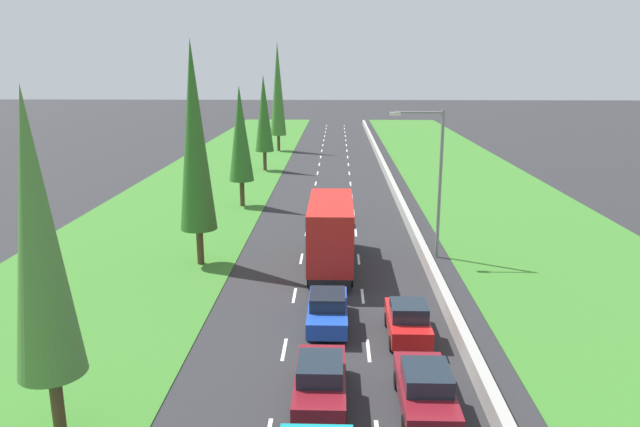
# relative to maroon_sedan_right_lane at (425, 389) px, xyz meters

# --- Properties ---
(ground_plane) EXTENTS (300.00, 300.00, 0.00)m
(ground_plane) POSITION_rel_maroon_sedan_right_lane_xyz_m (-3.45, 43.35, -0.81)
(ground_plane) COLOR #28282B
(ground_plane) RESTS_ON ground
(grass_verge_left) EXTENTS (14.00, 140.00, 0.04)m
(grass_verge_left) POSITION_rel_maroon_sedan_right_lane_xyz_m (-16.10, 43.35, -0.79)
(grass_verge_left) COLOR #387528
(grass_verge_left) RESTS_ON ground
(grass_verge_right) EXTENTS (14.00, 140.00, 0.04)m
(grass_verge_right) POSITION_rel_maroon_sedan_right_lane_xyz_m (10.90, 43.35, -0.79)
(grass_verge_right) COLOR #387528
(grass_verge_right) RESTS_ON ground
(median_barrier) EXTENTS (0.44, 120.00, 0.85)m
(median_barrier) POSITION_rel_maroon_sedan_right_lane_xyz_m (2.25, 43.35, -0.39)
(median_barrier) COLOR #9E9B93
(median_barrier) RESTS_ON ground
(lane_markings) EXTENTS (3.64, 116.00, 0.01)m
(lane_markings) POSITION_rel_maroon_sedan_right_lane_xyz_m (-3.45, 43.35, -0.81)
(lane_markings) COLOR white
(lane_markings) RESTS_ON ground
(maroon_sedan_right_lane) EXTENTS (1.82, 4.50, 1.64)m
(maroon_sedan_right_lane) POSITION_rel_maroon_sedan_right_lane_xyz_m (0.00, 0.00, 0.00)
(maroon_sedan_right_lane) COLOR maroon
(maroon_sedan_right_lane) RESTS_ON ground
(red_hatchback_right_lane) EXTENTS (1.74, 3.90, 1.72)m
(red_hatchback_right_lane) POSITION_rel_maroon_sedan_right_lane_xyz_m (0.03, 5.54, 0.02)
(red_hatchback_right_lane) COLOR red
(red_hatchback_right_lane) RESTS_ON ground
(maroon_sedan_centre_lane) EXTENTS (1.82, 4.50, 1.64)m
(maroon_sedan_centre_lane) POSITION_rel_maroon_sedan_right_lane_xyz_m (-3.59, 0.47, 0.00)
(maroon_sedan_centre_lane) COLOR maroon
(maroon_sedan_centre_lane) RESTS_ON ground
(blue_sedan_centre_lane) EXTENTS (1.82, 4.50, 1.64)m
(blue_sedan_centre_lane) POSITION_rel_maroon_sedan_right_lane_xyz_m (-3.44, 6.71, 0.00)
(blue_sedan_centre_lane) COLOR #1E47B7
(blue_sedan_centre_lane) RESTS_ON ground
(red_box_truck_centre_lane) EXTENTS (2.46, 9.40, 4.18)m
(red_box_truck_centre_lane) POSITION_rel_maroon_sedan_right_lane_xyz_m (-3.39, 14.79, 1.37)
(red_box_truck_centre_lane) COLOR black
(red_box_truck_centre_lane) RESTS_ON ground
(blue_hatchback_centre_lane) EXTENTS (1.74, 3.90, 1.72)m
(blue_hatchback_centre_lane) POSITION_rel_maroon_sedan_right_lane_xyz_m (-3.41, 24.69, 0.02)
(blue_hatchback_centre_lane) COLOR #1E47B7
(blue_hatchback_centre_lane) RESTS_ON ground
(poplar_tree_nearest) EXTENTS (2.08, 2.08, 11.01)m
(poplar_tree_nearest) POSITION_rel_maroon_sedan_right_lane_xyz_m (-11.84, -1.70, 5.74)
(poplar_tree_nearest) COLOR #4C3823
(poplar_tree_nearest) RESTS_ON ground
(poplar_tree_second) EXTENTS (2.12, 2.12, 12.99)m
(poplar_tree_second) POSITION_rel_maroon_sedan_right_lane_xyz_m (-11.12, 15.15, 6.73)
(poplar_tree_second) COLOR #4C3823
(poplar_tree_second) RESTS_ON ground
(poplar_tree_third) EXTENTS (2.05, 2.05, 10.01)m
(poplar_tree_third) POSITION_rel_maroon_sedan_right_lane_xyz_m (-11.00, 30.28, 5.24)
(poplar_tree_third) COLOR #4C3823
(poplar_tree_third) RESTS_ON ground
(poplar_tree_fourth) EXTENTS (2.06, 2.06, 10.59)m
(poplar_tree_fourth) POSITION_rel_maroon_sedan_right_lane_xyz_m (-11.19, 47.88, 5.53)
(poplar_tree_fourth) COLOR #4C3823
(poplar_tree_fourth) RESTS_ON ground
(poplar_tree_fifth) EXTENTS (2.17, 2.17, 14.75)m
(poplar_tree_fifth) POSITION_rel_maroon_sedan_right_lane_xyz_m (-11.19, 63.90, 7.61)
(poplar_tree_fifth) COLOR #4C3823
(poplar_tree_fifth) RESTS_ON ground
(street_light_mast) EXTENTS (3.20, 0.28, 9.00)m
(street_light_mast) POSITION_rel_maroon_sedan_right_lane_xyz_m (2.78, 16.96, 4.42)
(street_light_mast) COLOR gray
(street_light_mast) RESTS_ON ground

